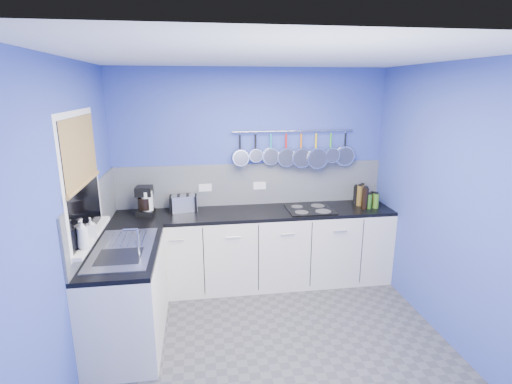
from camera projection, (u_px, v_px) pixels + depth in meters
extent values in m
cube|color=#47474C|center=(273.00, 346.00, 3.57)|extent=(3.20, 3.00, 0.02)
cube|color=white|center=(277.00, 55.00, 2.91)|extent=(3.20, 3.00, 0.02)
cube|color=#3748A7|center=(251.00, 176.00, 4.68)|extent=(3.20, 0.02, 2.50)
cube|color=#3748A7|center=(338.00, 317.00, 1.80)|extent=(3.20, 0.02, 2.50)
cube|color=#3748A7|center=(71.00, 225.00, 3.01)|extent=(0.02, 3.00, 2.50)
cube|color=#3748A7|center=(453.00, 207.00, 3.47)|extent=(0.02, 3.00, 2.50)
cube|color=gray|center=(251.00, 184.00, 4.69)|extent=(3.20, 0.02, 0.50)
cube|color=gray|center=(94.00, 213.00, 3.61)|extent=(0.02, 1.80, 0.50)
cube|color=silver|center=(255.00, 249.00, 4.60)|extent=(3.20, 0.60, 0.86)
cube|color=black|center=(255.00, 213.00, 4.48)|extent=(3.20, 0.60, 0.04)
cube|color=silver|center=(128.00, 297.00, 3.56)|extent=(0.60, 1.20, 0.86)
cube|color=black|center=(123.00, 251.00, 3.44)|extent=(0.60, 1.20, 0.04)
cube|color=white|center=(82.00, 178.00, 3.23)|extent=(0.01, 1.00, 1.10)
cube|color=black|center=(82.00, 178.00, 3.23)|extent=(0.01, 0.90, 1.00)
cube|color=#AC8940|center=(80.00, 151.00, 3.17)|extent=(0.01, 0.90, 0.55)
cube|color=white|center=(92.00, 236.00, 3.36)|extent=(0.10, 0.98, 0.03)
cube|color=silver|center=(123.00, 248.00, 3.43)|extent=(0.50, 0.95, 0.01)
cube|color=white|center=(205.00, 188.00, 4.60)|extent=(0.15, 0.01, 0.09)
cube|color=white|center=(260.00, 186.00, 4.69)|extent=(0.15, 0.01, 0.09)
cylinder|color=silver|center=(294.00, 131.00, 4.56)|extent=(1.45, 0.02, 0.02)
imported|color=white|center=(82.00, 234.00, 3.04)|extent=(0.10, 0.10, 0.24)
imported|color=white|center=(91.00, 228.00, 3.28)|extent=(0.10, 0.10, 0.17)
cylinder|color=white|center=(147.00, 203.00, 4.29)|extent=(0.13, 0.13, 0.28)
cube|color=silver|center=(183.00, 203.00, 4.47)|extent=(0.31, 0.22, 0.18)
cylinder|color=silver|center=(188.00, 205.00, 4.48)|extent=(0.11, 0.11, 0.13)
cube|color=black|center=(310.00, 209.00, 4.52)|extent=(0.52, 0.46, 0.01)
cylinder|color=brown|center=(372.00, 198.00, 4.76)|extent=(0.07, 0.07, 0.13)
cylinder|color=#8C5914|center=(362.00, 194.00, 4.76)|extent=(0.06, 0.06, 0.23)
cylinder|color=black|center=(355.00, 195.00, 4.76)|extent=(0.05, 0.05, 0.21)
cylinder|color=#4C190C|center=(374.00, 200.00, 4.67)|extent=(0.06, 0.06, 0.13)
cylinder|color=olive|center=(366.00, 201.00, 4.67)|extent=(0.06, 0.06, 0.12)
cylinder|color=brown|center=(360.00, 196.00, 4.66)|extent=(0.07, 0.07, 0.24)
cylinder|color=#3F721E|center=(376.00, 201.00, 4.58)|extent=(0.07, 0.07, 0.17)
cylinder|color=#265919|center=(369.00, 201.00, 4.56)|extent=(0.07, 0.07, 0.17)
cylinder|color=black|center=(365.00, 198.00, 4.54)|extent=(0.07, 0.07, 0.25)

